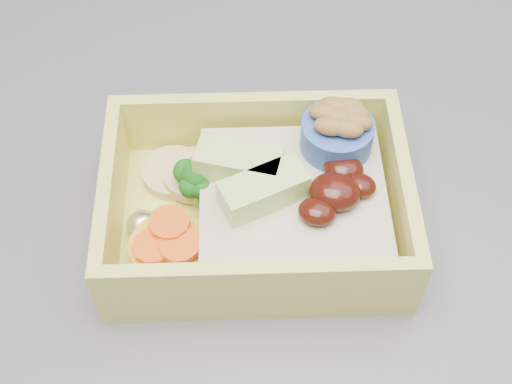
# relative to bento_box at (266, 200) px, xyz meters

# --- Properties ---
(bento_box) EXTENTS (0.21, 0.17, 0.07)m
(bento_box) POSITION_rel_bento_box_xyz_m (0.00, 0.00, 0.00)
(bento_box) COLOR #DCD95B
(bento_box) RESTS_ON island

